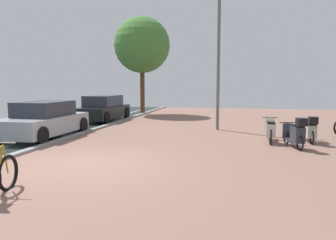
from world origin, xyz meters
name	(u,v)px	position (x,y,z in m)	size (l,w,h in m)	color
ground	(139,169)	(1.43, 0.00, -0.02)	(21.00, 40.00, 0.13)	black
scooter_near	(296,134)	(5.55, 3.40, 0.46)	(0.67, 1.64, 1.02)	black
scooter_mid	(310,130)	(6.19, 4.60, 0.43)	(0.52, 1.72, 0.96)	black
scooter_extra	(270,131)	(4.86, 4.33, 0.40)	(0.52, 1.81, 0.83)	black
parked_car_near	(44,120)	(-3.47, 3.70, 0.64)	(1.90, 3.99, 1.36)	#9FA3AC
parked_car_far	(103,109)	(-3.54, 9.52, 0.65)	(1.82, 4.11, 1.37)	black
lamp_post	(219,46)	(2.86, 7.10, 3.65)	(0.20, 0.52, 6.65)	slate
street_tree	(142,45)	(-2.54, 13.78, 4.52)	(3.67, 3.67, 6.38)	brown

